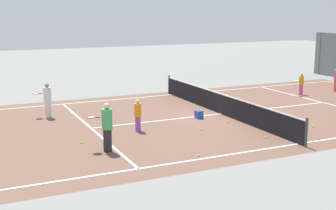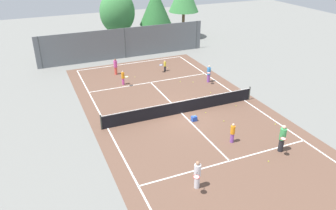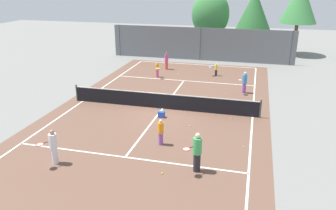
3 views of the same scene
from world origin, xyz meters
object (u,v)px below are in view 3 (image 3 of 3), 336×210
Objects in this scene: player_0 at (157,69)px; tennis_ball_11 at (190,126)px; tennis_ball_2 at (163,101)px; tennis_ball_10 at (244,147)px; tennis_ball_0 at (226,89)px; tennis_ball_5 at (223,74)px; tennis_ball_8 at (178,74)px; tennis_ball_9 at (213,86)px; player_1 at (244,82)px; player_2 at (197,152)px; player_4 at (161,132)px; tennis_ball_3 at (227,101)px; tennis_ball_4 at (186,114)px; tennis_ball_1 at (250,86)px; tennis_ball_6 at (231,118)px; tennis_ball_7 at (162,173)px; player_6 at (166,61)px; player_3 at (53,146)px; player_5 at (216,69)px; ball_crate at (161,114)px.

player_0 is 10.25m from tennis_ball_11.
tennis_ball_10 is (5.52, -5.38, 0.00)m from tennis_ball_2.
tennis_ball_5 is (-0.63, 4.33, 0.00)m from tennis_ball_0.
tennis_ball_8 is 1.00× the size of tennis_ball_9.
player_0 is at bearing 161.20° from player_1.
player_4 is (-2.12, 1.98, -0.23)m from player_2.
tennis_ball_8 is at bearing -163.69° from tennis_ball_5.
player_1 is 9.88m from player_4.
player_1 is 11.29m from player_2.
player_1 is at bearing -18.54° from tennis_ball_0.
tennis_ball_3 and tennis_ball_4 have the same top height.
tennis_ball_10 is at bearing -77.37° from tennis_ball_3.
tennis_ball_5 is at bearing 112.06° from player_1.
tennis_ball_1 is at bearing 63.16° from tennis_ball_4.
player_0 is 19.29× the size of tennis_ball_2.
tennis_ball_5 is (3.16, 7.92, 0.00)m from tennis_ball_2.
tennis_ball_6 is 1.00× the size of tennis_ball_10.
tennis_ball_5 and tennis_ball_7 have the same top height.
tennis_ball_4 is (3.99, -7.56, -0.63)m from player_0.
tennis_ball_2 is (-1.55, 6.06, -0.65)m from player_4.
player_6 is 8.53m from tennis_ball_2.
player_3 is 9.35m from tennis_ball_2.
player_2 is at bearing -67.32° from player_0.
tennis_ball_5 and tennis_ball_8 have the same top height.
tennis_ball_10 is at bearing -87.16° from player_1.
player_5 reaches higher than ball_crate.
player_2 is at bearing -70.97° from player_6.
tennis_ball_2 is (-2.57, -7.21, -0.54)m from player_5.
player_2 is 1.71m from tennis_ball_7.
player_6 is 23.28× the size of tennis_ball_3.
player_0 is 0.79× the size of player_3.
ball_crate is at bearing 63.76° from player_3.
player_2 is 26.68× the size of tennis_ball_2.
player_2 reaches higher than tennis_ball_1.
player_1 reaches higher than tennis_ball_3.
tennis_ball_7 is at bearing -73.15° from player_4.
tennis_ball_0 is at bearing 98.75° from tennis_ball_6.
tennis_ball_3 is (1.52, -6.23, -0.54)m from player_5.
player_1 reaches higher than tennis_ball_1.
tennis_ball_11 is at bearing -93.22° from tennis_ball_5.
tennis_ball_5 is (-1.93, 4.76, -0.77)m from player_1.
tennis_ball_0 is 1.00× the size of tennis_ball_9.
player_3 is at bearing -122.32° from tennis_ball_4.
tennis_ball_2 is (-3.67, 8.05, -0.87)m from player_2.
player_1 is at bearing 69.07° from tennis_ball_11.
player_6 reaches higher than tennis_ball_5.
player_1 is at bearing 58.66° from tennis_ball_4.
player_6 is 23.28× the size of tennis_ball_1.
player_0 is at bearing 161.14° from tennis_ball_0.
ball_crate reaches higher than tennis_ball_3.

